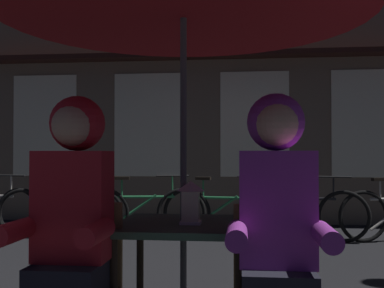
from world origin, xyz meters
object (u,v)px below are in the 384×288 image
Objects in this scene: cafe_table at (183,241)px; bicycle_third at (143,212)px; chair_left at (75,284)px; bicycle_fifth at (302,214)px; person_left_hooded at (71,211)px; bicycle_second at (60,212)px; bicycle_fourth at (224,213)px; lantern at (191,201)px; person_right_hooded at (277,214)px.

cafe_table is 0.44× the size of bicycle_third.
bicycle_fifth is (1.57, 4.02, -0.14)m from chair_left.
person_left_hooded is at bearing -82.73° from bicycle_third.
bicycle_third is (-1.00, 3.63, -0.29)m from cafe_table.
bicycle_second is at bearing 112.30° from person_left_hooded.
bicycle_fourth is (0.09, 3.59, -0.29)m from cafe_table.
chair_left reaches higher than bicycle_fourth.
chair_left is 4.03m from bicycle_third.
chair_left is at bearing -67.40° from bicycle_second.
lantern is 0.17× the size of person_left_hooded.
lantern reaches higher than bicycle_second.
cafe_table is 3.82m from bicycle_fifth.
chair_left is 0.52× the size of bicycle_second.
bicycle_third and bicycle_fourth have the same top height.
bicycle_fifth is at bearing 81.50° from person_right_hooded.
bicycle_fifth is at bearing 3.30° from bicycle_fourth.
bicycle_second is 1.01× the size of bicycle_fifth.
person_right_hooded is 0.84× the size of bicycle_second.
person_left_hooded reaches higher than bicycle_third.
lantern is 0.57m from person_right_hooded.
cafe_table is at bearing 41.57° from person_left_hooded.
person_left_hooded is at bearing -90.00° from chair_left.
person_right_hooded is 4.07m from bicycle_fourth.
bicycle_second is (-2.56, 3.91, -0.50)m from person_right_hooded.
lantern is at bearing -58.96° from bicycle_second.
bicycle_third is 2.09m from bicycle_fifth.
lantern is at bearing -105.70° from bicycle_fifth.
bicycle_third is at bearing 178.10° from bicycle_fourth.
chair_left is 0.52× the size of bicycle_fifth.
chair_left is 0.52× the size of bicycle_third.
bicycle_third is (-1.48, 4.06, -0.50)m from person_right_hooded.
chair_left is 1.03m from person_right_hooded.
lantern is 0.14× the size of bicycle_fourth.
person_right_hooded reaches higher than lantern.
cafe_table is 0.53× the size of person_left_hooded.
person_left_hooded is at bearing -67.70° from bicycle_second.
cafe_table is 3.61m from bicycle_fourth.
cafe_table is 3.20× the size of lantern.
cafe_table is at bearing 138.43° from person_right_hooded.
person_left_hooded reaches higher than bicycle_fifth.
person_right_hooded is at bearing -69.99° from bicycle_third.
cafe_table is at bearing 129.20° from lantern.
bicycle_second is at bearing -176.94° from bicycle_fifth.
person_right_hooded reaches higher than chair_left.
lantern is 0.14× the size of bicycle_third.
person_left_hooded is at bearing -111.05° from bicycle_fifth.
lantern is at bearing 30.63° from chair_left.
chair_left reaches higher than bicycle_second.
lantern is at bearing 35.00° from person_left_hooded.
cafe_table is 0.85× the size of chair_left.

